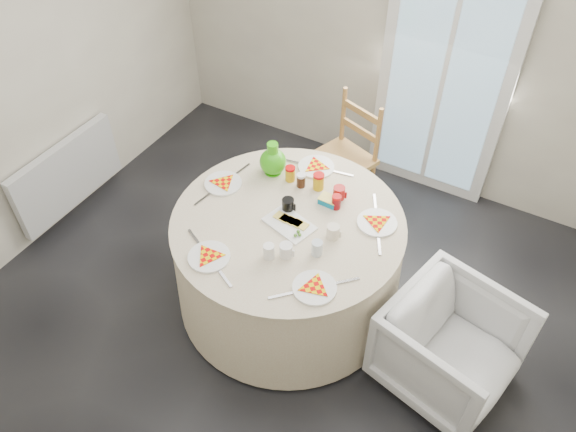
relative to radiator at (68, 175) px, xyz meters
The scene contains 13 objects.
floor 1.99m from the radiator, ahead, with size 4.00×4.00×0.00m, color black.
wall_back 2.80m from the radiator, 42.86° to the left, with size 4.00×0.02×2.60m, color #BCB5A3.
glass_door 3.00m from the radiator, 36.79° to the left, with size 1.00×0.08×2.10m, color silver.
radiator is the anchor object (origin of this frame).
table 1.94m from the radiator, ahead, with size 1.51×1.51×0.77m, color beige.
wooden_chair 2.15m from the radiator, 31.82° to the left, with size 0.43×0.41×0.96m, color #B78E45, non-canonical shape.
armchair 3.09m from the radiator, ahead, with size 0.71×0.67×0.73m, color silver.
place_settings 1.98m from the radiator, ahead, with size 1.35×1.35×0.02m, color silver, non-canonical shape.
jar_cluster 2.03m from the radiator, 11.10° to the left, with size 0.44×0.22×0.13m, color #944220, non-canonical shape.
butter_tub 2.15m from the radiator, ahead, with size 0.12×0.09×0.05m, color #056C98.
green_pitcher 1.75m from the radiator, 15.23° to the left, with size 0.18×0.18×0.23m, color #30A80F, non-canonical shape.
cheese_platter 2.00m from the radiator, ahead, with size 0.31×0.20×0.04m, color silver, non-canonical shape.
mugs_glasses 2.11m from the radiator, ahead, with size 0.58×0.58×0.11m, color gray, non-canonical shape.
Camera 1 is at (1.21, -1.86, 3.23)m, focal length 35.00 mm.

